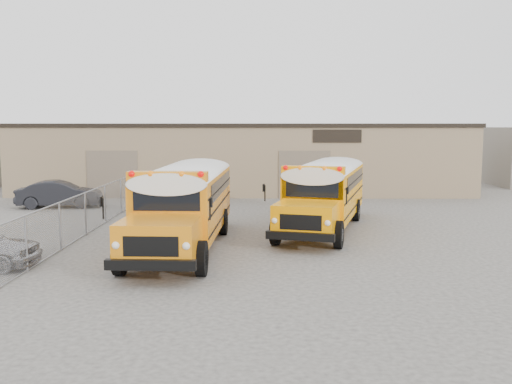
{
  "coord_description": "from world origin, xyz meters",
  "views": [
    {
      "loc": [
        1.38,
        -20.39,
        4.58
      ],
      "look_at": [
        1.1,
        4.9,
        1.6
      ],
      "focal_mm": 40.0,
      "sensor_mm": 36.0,
      "label": 1
    }
  ],
  "objects_px": {
    "school_bus_right": "(342,177)",
    "tarp_bundle": "(187,237)",
    "car_dark": "(60,194)",
    "school_bus_left": "(206,181)"
  },
  "relations": [
    {
      "from": "school_bus_left",
      "to": "car_dark",
      "type": "xyz_separation_m",
      "value": [
        -8.55,
        3.49,
        -1.06
      ]
    },
    {
      "from": "tarp_bundle",
      "to": "school_bus_right",
      "type": "bearing_deg",
      "value": 61.08
    },
    {
      "from": "school_bus_right",
      "to": "tarp_bundle",
      "type": "height_order",
      "value": "school_bus_right"
    },
    {
      "from": "school_bus_left",
      "to": "school_bus_right",
      "type": "bearing_deg",
      "value": 25.55
    },
    {
      "from": "tarp_bundle",
      "to": "car_dark",
      "type": "relative_size",
      "value": 0.37
    },
    {
      "from": "school_bus_right",
      "to": "tarp_bundle",
      "type": "distance_m",
      "value": 14.33
    },
    {
      "from": "school_bus_right",
      "to": "car_dark",
      "type": "distance_m",
      "value": 15.74
    },
    {
      "from": "school_bus_right",
      "to": "tarp_bundle",
      "type": "bearing_deg",
      "value": -118.92
    },
    {
      "from": "car_dark",
      "to": "school_bus_left",
      "type": "bearing_deg",
      "value": -120.73
    },
    {
      "from": "school_bus_left",
      "to": "car_dark",
      "type": "height_order",
      "value": "school_bus_left"
    }
  ]
}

